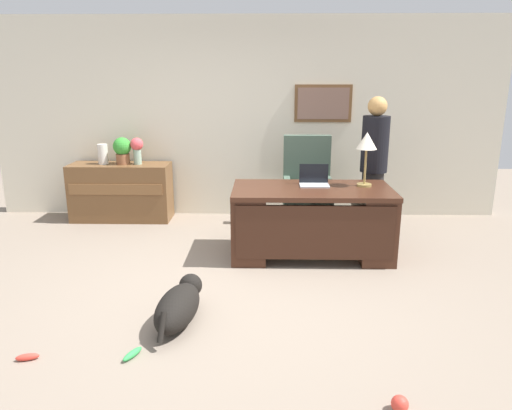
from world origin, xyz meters
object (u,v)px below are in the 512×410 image
dog_toy_bone (132,354)px  vase_with_flowers (137,148)px  dog_lying (179,305)px  potted_plant (122,149)px  vase_empty (103,154)px  armchair (307,190)px  dog_toy_ball (400,404)px  desk (312,220)px  laptop (314,180)px  credenza (121,192)px  dog_toy_plush (27,357)px  person_standing (374,166)px  desk_lamp (367,144)px

dog_toy_bone → vase_with_flowers: bearing=103.2°
vase_with_flowers → dog_toy_bone: (0.78, -3.34, -0.97)m
dog_lying → potted_plant: potted_plant is taller
potted_plant → vase_empty: bearing=180.0°
armchair → dog_toy_ball: 3.55m
desk → dog_lying: desk is taller
potted_plant → laptop: bearing=-25.2°
desk → credenza: size_ratio=1.28×
desk → laptop: 0.44m
vase_with_flowers → dog_toy_plush: vase_with_flowers is taller
armchair → vase_empty: armchair is taller
dog_lying → vase_empty: bearing=117.8°
laptop → dog_toy_plush: 3.24m
dog_toy_plush → person_standing: bearing=42.9°
armchair → dog_toy_plush: bearing=-126.0°
credenza → potted_plant: bearing=1.4°
desk → potted_plant: bearing=151.3°
dog_toy_ball → dog_toy_bone: bearing=163.1°
dog_lying → dog_toy_plush: bearing=-150.7°
desk_lamp → dog_toy_plush: size_ratio=3.68×
person_standing → dog_toy_plush: size_ratio=10.66×
desk → dog_lying: bearing=-128.2°
credenza → dog_toy_bone: 3.51m
desk → dog_toy_bone: desk is taller
desk → laptop: bearing=80.2°
person_standing → laptop: bearing=-145.8°
vase_with_flowers → potted_plant: potted_plant is taller
desk_lamp → vase_with_flowers: 3.05m
dog_lying → laptop: (1.22, 1.69, 0.67)m
desk → desk_lamp: bearing=13.5°
vase_with_flowers → desk: bearing=-30.8°
desk_lamp → dog_toy_ball: size_ratio=5.58×
desk_lamp → vase_with_flowers: size_ratio=1.65×
laptop → dog_toy_plush: laptop is taller
desk_lamp → dog_toy_bone: 3.19m
desk → dog_lying: size_ratio=2.01×
laptop → dog_toy_bone: size_ratio=1.67×
person_standing → desk_lamp: 0.68m
armchair → dog_toy_bone: bearing=-116.3°
desk_lamp → dog_toy_plush: 3.72m
dog_toy_ball → dog_toy_plush: bearing=169.1°
person_standing → vase_with_flowers: bearing=168.0°
dog_toy_plush → dog_toy_ball: bearing=-10.9°
person_standing → vase_empty: size_ratio=6.31×
armchair → vase_with_flowers: (-2.25, 0.36, 0.47)m
person_standing → dog_toy_plush: 4.14m
credenza → laptop: laptop is taller
desk → person_standing: (0.79, 0.69, 0.47)m
laptop → dog_toy_bone: (-1.47, -2.18, -0.79)m
dog_toy_ball → dog_toy_bone: 1.83m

